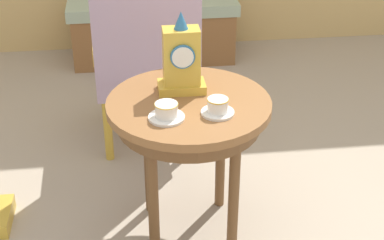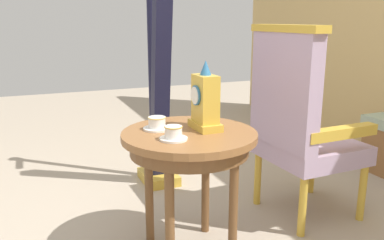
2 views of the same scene
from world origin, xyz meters
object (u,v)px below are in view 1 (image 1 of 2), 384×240
teacup_left (166,112)px  window_bench (153,29)px  side_table (189,119)px  teacup_right (218,107)px  armchair (145,44)px  mantel_clock (181,60)px

teacup_left → window_bench: size_ratio=0.12×
side_table → window_bench: side_table is taller
side_table → window_bench: size_ratio=0.56×
teacup_right → armchair: armchair is taller
side_table → teacup_left: (-0.10, -0.13, 0.11)m
armchair → side_table: bearing=-79.7°
armchair → window_bench: 1.23m
teacup_right → mantel_clock: bearing=119.0°
teacup_right → armchair: (-0.23, 0.86, -0.08)m
window_bench → side_table: bearing=-89.0°
teacup_left → teacup_right: 0.19m
teacup_left → mantel_clock: (0.08, 0.22, 0.11)m
armchair → mantel_clock: bearing=-79.9°
side_table → teacup_right: 0.19m
teacup_left → mantel_clock: bearing=70.0°
teacup_left → window_bench: bearing=88.1°
teacup_right → window_bench: teacup_right is taller
window_bench → mantel_clock: bearing=-89.6°
side_table → window_bench: bearing=91.0°
armchair → window_bench: size_ratio=0.98×
side_table → mantel_clock: mantel_clock is taller
side_table → teacup_left: bearing=-127.2°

